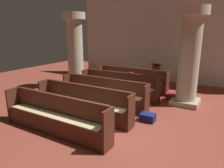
# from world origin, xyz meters

# --- Properties ---
(ground_plane) EXTENTS (19.20, 19.20, 0.00)m
(ground_plane) POSITION_xyz_m (0.00, 0.00, 0.00)
(ground_plane) COLOR brown
(back_wall) EXTENTS (10.00, 0.16, 4.50)m
(back_wall) POSITION_xyz_m (0.00, 6.08, 2.25)
(back_wall) COLOR silver
(back_wall) RESTS_ON ground
(pew_row_0) EXTENTS (3.28, 0.46, 0.97)m
(pew_row_0) POSITION_xyz_m (-0.83, 3.55, 0.51)
(pew_row_0) COLOR #4C2316
(pew_row_0) RESTS_ON ground
(pew_row_1) EXTENTS (3.28, 0.46, 0.97)m
(pew_row_1) POSITION_xyz_m (-0.83, 2.40, 0.51)
(pew_row_1) COLOR #4C2316
(pew_row_1) RESTS_ON ground
(pew_row_2) EXTENTS (3.28, 0.47, 0.97)m
(pew_row_2) POSITION_xyz_m (-0.83, 1.25, 0.51)
(pew_row_2) COLOR #4C2316
(pew_row_2) RESTS_ON ground
(pew_row_3) EXTENTS (3.28, 0.46, 0.97)m
(pew_row_3) POSITION_xyz_m (-0.83, 0.11, 0.51)
(pew_row_3) COLOR #4C2316
(pew_row_3) RESTS_ON ground
(pew_row_4) EXTENTS (3.28, 0.46, 0.97)m
(pew_row_4) POSITION_xyz_m (-0.83, -1.04, 0.51)
(pew_row_4) COLOR #4C2316
(pew_row_4) RESTS_ON ground
(pillar_aisle_side) EXTENTS (1.01, 1.01, 3.35)m
(pillar_aisle_side) POSITION_xyz_m (1.65, 2.86, 1.74)
(pillar_aisle_side) COLOR tan
(pillar_aisle_side) RESTS_ON ground
(pillar_far_side) EXTENTS (1.01, 1.01, 3.35)m
(pillar_far_side) POSITION_xyz_m (-3.25, 2.72, 1.74)
(pillar_far_side) COLOR tan
(pillar_far_side) RESTS_ON ground
(lectern) EXTENTS (0.48, 0.45, 1.08)m
(lectern) POSITION_xyz_m (-0.16, 4.92, 0.45)
(lectern) COLOR #411E13
(lectern) RESTS_ON ground
(hymn_book) EXTENTS (0.15, 0.18, 0.04)m
(hymn_book) POSITION_xyz_m (-0.40, 2.59, 0.99)
(hymn_book) COLOR maroon
(hymn_book) RESTS_ON pew_row_1
(kneeler_box_red) EXTENTS (0.42, 0.27, 0.26)m
(kneeler_box_red) POSITION_xyz_m (1.12, 3.03, 0.13)
(kneeler_box_red) COLOR maroon
(kneeler_box_red) RESTS_ON ground
(kneeler_box_navy) EXTENTS (0.42, 0.31, 0.22)m
(kneeler_box_navy) POSITION_xyz_m (1.00, 0.81, 0.11)
(kneeler_box_navy) COLOR navy
(kneeler_box_navy) RESTS_ON ground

